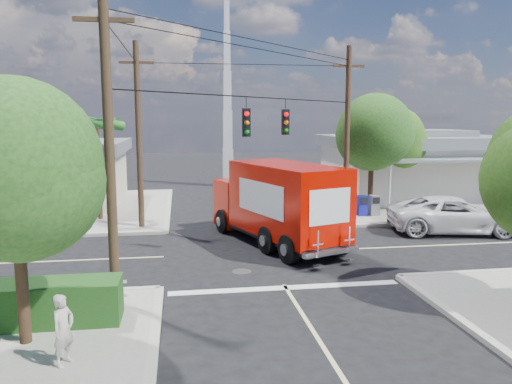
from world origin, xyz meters
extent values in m
plane|color=black|center=(0.00, 0.00, 0.00)|extent=(120.00, 120.00, 0.00)
cube|color=gray|center=(11.00, 11.00, 0.07)|extent=(14.00, 14.00, 0.14)
cube|color=#B0AB9C|center=(4.00, 11.00, 0.07)|extent=(0.25, 14.00, 0.14)
cube|color=#B0AB9C|center=(11.00, 4.00, 0.07)|extent=(14.00, 0.25, 0.14)
cube|color=gray|center=(-11.00, 11.00, 0.07)|extent=(14.00, 14.00, 0.14)
cube|color=#B0AB9C|center=(-4.00, 11.00, 0.07)|extent=(0.25, 14.00, 0.14)
cube|color=#B0AB9C|center=(-11.00, 4.00, 0.07)|extent=(14.00, 0.25, 0.14)
cube|color=beige|center=(0.00, 10.00, 0.01)|extent=(0.12, 12.00, 0.01)
cube|color=beige|center=(0.00, -10.00, 0.01)|extent=(0.12, 12.00, 0.01)
cube|color=beige|center=(10.00, 0.00, 0.01)|extent=(12.00, 0.12, 0.01)
cube|color=beige|center=(-10.00, 0.00, 0.01)|extent=(12.00, 0.12, 0.01)
cube|color=silver|center=(0.00, -4.30, 0.01)|extent=(7.50, 0.40, 0.01)
cube|color=silver|center=(12.50, 12.00, 1.84)|extent=(11.00, 8.00, 3.40)
cube|color=slate|center=(12.50, 12.00, 3.89)|extent=(11.80, 8.80, 0.70)
cube|color=slate|center=(12.50, 12.00, 4.39)|extent=(6.05, 4.40, 0.50)
cube|color=slate|center=(12.50, 7.10, 3.04)|extent=(9.90, 1.80, 0.15)
cylinder|color=silver|center=(8.10, 6.30, 1.59)|extent=(0.12, 0.12, 2.90)
cube|color=beige|center=(-12.00, 12.50, 1.74)|extent=(10.00, 8.00, 3.20)
cube|color=slate|center=(-12.00, 12.50, 3.69)|extent=(10.80, 8.80, 0.70)
cube|color=slate|center=(-12.00, 12.50, 4.19)|extent=(5.50, 4.40, 0.50)
cube|color=slate|center=(-12.00, 7.60, 2.84)|extent=(9.00, 1.80, 0.15)
cylinder|color=silver|center=(-8.00, 6.80, 1.49)|extent=(0.12, 0.12, 2.70)
cube|color=silver|center=(0.50, 20.00, 1.50)|extent=(0.80, 0.80, 3.00)
cube|color=silver|center=(0.50, 20.00, 4.50)|extent=(0.70, 0.70, 3.00)
cube|color=silver|center=(0.50, 20.00, 7.50)|extent=(0.60, 0.60, 3.00)
cube|color=silver|center=(0.50, 20.00, 10.50)|extent=(0.50, 0.50, 3.00)
cube|color=silver|center=(0.50, 20.00, 13.50)|extent=(0.40, 0.40, 3.00)
cylinder|color=#422D1C|center=(-7.00, -7.50, 2.00)|extent=(0.28, 0.28, 3.71)
sphere|color=#184415|center=(-7.00, -7.50, 4.32)|extent=(3.71, 3.71, 3.71)
sphere|color=#184415|center=(-6.65, -7.80, 4.20)|extent=(3.25, 3.25, 3.25)
cylinder|color=#422D1C|center=(7.20, 6.80, 2.19)|extent=(0.28, 0.28, 4.10)
sphere|color=#184415|center=(7.20, 6.80, 4.75)|extent=(4.10, 4.10, 4.10)
sphere|color=#184415|center=(6.80, 7.00, 5.00)|extent=(3.33, 3.33, 3.33)
sphere|color=#184415|center=(7.55, 6.50, 4.62)|extent=(3.58, 3.58, 3.58)
cylinder|color=#422D1C|center=(9.80, 9.00, 1.93)|extent=(0.28, 0.28, 3.58)
sphere|color=#255512|center=(9.80, 9.00, 4.17)|extent=(3.58, 3.58, 3.58)
sphere|color=#255512|center=(9.40, 9.20, 4.40)|extent=(2.91, 2.91, 2.91)
sphere|color=#255512|center=(10.15, 8.70, 4.06)|extent=(3.14, 3.14, 3.14)
cylinder|color=#422D1C|center=(-7.50, 7.50, 2.64)|extent=(0.24, 0.24, 5.00)
cone|color=#297027|center=(-6.60, 7.50, 5.24)|extent=(0.50, 2.06, 0.98)
cone|color=#297027|center=(-6.94, 8.20, 5.24)|extent=(1.92, 1.68, 0.98)
cone|color=#297027|center=(-7.70, 8.38, 5.24)|extent=(2.12, 0.95, 0.98)
cone|color=#297027|center=(-8.31, 7.89, 5.24)|extent=(1.34, 2.07, 0.98)
cone|color=#297027|center=(-8.31, 7.11, 5.24)|extent=(1.34, 2.07, 0.98)
cone|color=#297027|center=(-7.70, 6.62, 5.24)|extent=(2.12, 0.95, 0.98)
cone|color=#297027|center=(-6.94, 6.80, 5.24)|extent=(1.92, 1.68, 0.98)
cylinder|color=#422D1C|center=(-9.50, 9.00, 2.44)|extent=(0.24, 0.24, 4.60)
cone|color=#297027|center=(-8.60, 9.00, 4.84)|extent=(0.50, 2.06, 0.98)
cone|color=#297027|center=(-8.94, 9.70, 4.84)|extent=(1.92, 1.68, 0.98)
cone|color=#297027|center=(-9.70, 9.88, 4.84)|extent=(2.12, 0.95, 0.98)
cone|color=#297027|center=(-10.31, 9.39, 4.84)|extent=(1.34, 2.07, 0.98)
cone|color=#297027|center=(-10.31, 8.61, 4.84)|extent=(1.34, 2.07, 0.98)
cone|color=#297027|center=(-9.70, 8.12, 4.84)|extent=(2.12, 0.95, 0.98)
cone|color=#297027|center=(-8.94, 8.30, 4.84)|extent=(1.92, 1.68, 0.98)
cylinder|color=#473321|center=(-5.20, -5.20, 4.50)|extent=(0.28, 0.28, 9.00)
cube|color=#473321|center=(-5.20, -5.20, 8.00)|extent=(1.60, 0.12, 0.12)
cylinder|color=#473321|center=(5.20, 5.20, 4.50)|extent=(0.28, 0.28, 9.00)
cube|color=#473321|center=(5.20, 5.20, 8.00)|extent=(1.60, 0.12, 0.12)
cylinder|color=#473321|center=(-5.20, 5.20, 4.50)|extent=(0.28, 0.28, 9.00)
cube|color=#473321|center=(-5.20, 5.20, 8.00)|extent=(1.60, 0.12, 0.12)
cylinder|color=black|center=(0.00, 0.00, 6.20)|extent=(10.43, 10.43, 0.04)
cube|color=black|center=(-0.80, -0.80, 5.25)|extent=(0.30, 0.24, 1.05)
sphere|color=red|center=(-0.80, -0.94, 5.58)|extent=(0.20, 0.20, 0.20)
cube|color=black|center=(1.10, 1.10, 5.25)|extent=(0.30, 0.24, 1.05)
sphere|color=red|center=(1.10, 0.96, 5.58)|extent=(0.20, 0.20, 0.20)
cube|color=silver|center=(-7.80, -5.60, 0.49)|extent=(5.94, 0.05, 0.08)
cube|color=silver|center=(-7.80, -5.60, 0.89)|extent=(5.94, 0.05, 0.08)
cube|color=silver|center=(-5.00, -5.60, 0.64)|extent=(0.09, 0.06, 1.00)
cube|color=red|center=(5.80, 6.20, 0.69)|extent=(0.50, 0.50, 1.10)
cube|color=#161995|center=(6.50, 6.20, 0.69)|extent=(0.50, 0.50, 1.10)
cube|color=slate|center=(7.20, 6.20, 0.69)|extent=(0.50, 0.50, 1.10)
cube|color=black|center=(0.78, 1.47, 0.56)|extent=(4.86, 8.19, 0.25)
cube|color=#BF0C00|center=(-0.27, 4.37, 1.36)|extent=(2.86, 2.44, 2.22)
cube|color=black|center=(-0.51, 5.03, 1.77)|extent=(2.08, 0.96, 0.96)
cube|color=silver|center=(-0.58, 5.22, 0.66)|extent=(2.22, 0.90, 0.35)
cube|color=#BF0C00|center=(1.09, 0.62, 2.07)|extent=(4.36, 6.36, 2.93)
cube|color=white|center=(2.29, 1.05, 2.22)|extent=(1.25, 3.42, 1.31)
cube|color=white|center=(-0.12, 0.18, 2.22)|extent=(1.25, 3.42, 1.31)
cube|color=white|center=(2.09, -2.15, 2.22)|extent=(1.72, 0.64, 1.31)
cube|color=silver|center=(2.13, -2.28, 0.56)|extent=(2.36, 1.06, 0.18)
cube|color=silver|center=(1.51, -2.64, 0.96)|extent=(0.45, 0.21, 1.01)
cube|color=silver|center=(2.84, -2.16, 0.96)|extent=(0.45, 0.21, 1.01)
cylinder|color=black|center=(-1.31, 3.83, 0.56)|extent=(0.68, 1.15, 1.11)
cylinder|color=black|center=(0.87, 4.62, 0.56)|extent=(0.68, 1.15, 1.11)
cylinder|color=black|center=(0.68, -1.67, 0.56)|extent=(0.68, 1.15, 1.11)
cylinder|color=black|center=(2.86, -0.89, 0.56)|extent=(0.68, 1.15, 1.11)
imported|color=silver|center=(9.61, 2.21, 0.86)|extent=(6.58, 3.91, 1.71)
imported|color=beige|center=(-5.83, -8.77, 0.93)|extent=(0.61, 0.69, 1.57)
camera|label=1|loc=(-3.29, -19.40, 5.41)|focal=35.00mm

